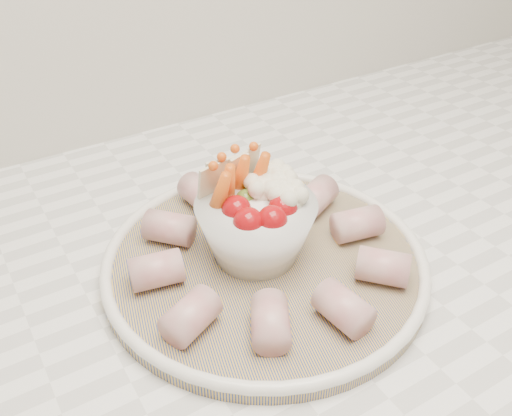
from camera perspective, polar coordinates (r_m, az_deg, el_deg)
serving_platter at (r=0.57m, az=0.89°, el=-5.33°), size 0.39×0.39×0.02m
veggie_bowl at (r=0.55m, az=0.05°, el=-1.21°), size 0.12×0.12×0.10m
cured_meat_rolls at (r=0.56m, az=0.86°, el=-3.78°), size 0.26×0.27×0.03m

